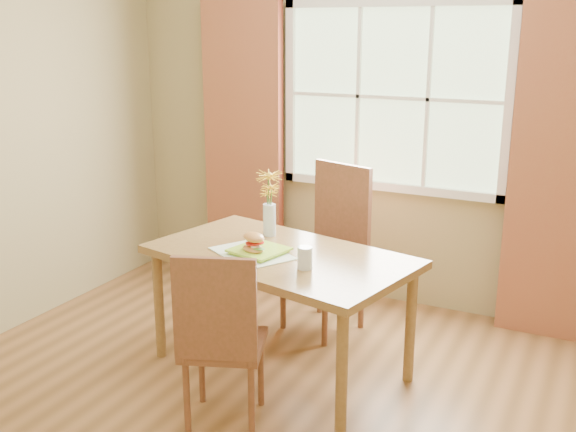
% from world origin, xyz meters
% --- Properties ---
extents(room, '(4.24, 3.84, 2.74)m').
position_xyz_m(room, '(0.00, 0.00, 1.35)').
color(room, brown).
rests_on(room, ground).
extents(window, '(1.62, 0.06, 1.32)m').
position_xyz_m(window, '(0.00, 1.87, 1.50)').
color(window, '#AFCC9A').
rests_on(window, room).
extents(curtain_left, '(0.65, 0.08, 2.20)m').
position_xyz_m(curtain_left, '(-1.15, 1.78, 1.10)').
color(curtain_left, maroon).
rests_on(curtain_left, room).
extents(curtain_right, '(0.65, 0.08, 2.20)m').
position_xyz_m(curtain_right, '(1.15, 1.78, 1.10)').
color(curtain_right, maroon).
rests_on(curtain_right, room).
extents(dining_table, '(1.64, 1.13, 0.73)m').
position_xyz_m(dining_table, '(-0.22, 0.59, 0.65)').
color(dining_table, olive).
rests_on(dining_table, room).
extents(chair_near, '(0.51, 0.51, 0.96)m').
position_xyz_m(chair_near, '(-0.19, -0.11, 0.52)').
color(chair_near, brown).
rests_on(chair_near, room).
extents(chair_far, '(0.58, 0.58, 1.11)m').
position_xyz_m(chair_far, '(-0.19, 1.30, 0.61)').
color(chair_far, brown).
rests_on(chair_far, room).
extents(placemat, '(0.55, 0.51, 0.01)m').
position_xyz_m(placemat, '(-0.35, 0.50, 0.73)').
color(placemat, silver).
rests_on(placemat, dining_table).
extents(plate, '(0.33, 0.33, 0.01)m').
position_xyz_m(plate, '(-0.32, 0.52, 0.74)').
color(plate, '#A0D735').
rests_on(plate, placemat).
extents(croissant_sandwich, '(0.19, 0.17, 0.11)m').
position_xyz_m(croissant_sandwich, '(-0.33, 0.48, 0.80)').
color(croissant_sandwich, '#DF994C').
rests_on(croissant_sandwich, plate).
extents(water_glass, '(0.08, 0.08, 0.12)m').
position_xyz_m(water_glass, '(0.02, 0.41, 0.79)').
color(water_glass, silver).
rests_on(water_glass, dining_table).
extents(flower_vase, '(0.17, 0.17, 0.41)m').
position_xyz_m(flower_vase, '(-0.43, 0.85, 0.97)').
color(flower_vase, silver).
rests_on(flower_vase, dining_table).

